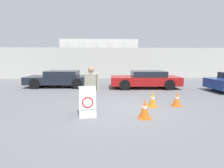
% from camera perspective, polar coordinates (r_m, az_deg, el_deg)
% --- Properties ---
extents(ground_plane, '(90.00, 90.00, 0.00)m').
position_cam_1_polar(ground_plane, '(7.39, 3.22, -8.01)').
color(ground_plane, slate).
extents(perimeter_wall, '(36.00, 0.30, 3.57)m').
position_cam_1_polar(perimeter_wall, '(18.21, -0.51, 6.88)').
color(perimeter_wall, beige).
rests_on(perimeter_wall, ground_plane).
extents(building_block, '(8.91, 5.64, 4.21)m').
position_cam_1_polar(building_block, '(23.08, -4.02, 8.55)').
color(building_block, silver).
rests_on(building_block, ground_plane).
extents(barricade_sign, '(0.66, 0.84, 1.09)m').
position_cam_1_polar(barricade_sign, '(6.45, -7.97, -5.56)').
color(barricade_sign, white).
rests_on(barricade_sign, ground_plane).
extents(security_guard, '(0.63, 0.48, 1.76)m').
position_cam_1_polar(security_guard, '(6.90, -6.81, -0.90)').
color(security_guard, black).
rests_on(security_guard, ground_plane).
extents(traffic_cone_near, '(0.39, 0.39, 0.64)m').
position_cam_1_polar(traffic_cone_near, '(8.22, 20.42, -4.56)').
color(traffic_cone_near, orange).
rests_on(traffic_cone_near, ground_plane).
extents(traffic_cone_mid, '(0.42, 0.42, 0.70)m').
position_cam_1_polar(traffic_cone_mid, '(6.26, 10.63, -7.90)').
color(traffic_cone_mid, orange).
rests_on(traffic_cone_mid, ground_plane).
extents(traffic_cone_far, '(0.41, 0.41, 0.68)m').
position_cam_1_polar(traffic_cone_far, '(7.79, 13.09, -4.81)').
color(traffic_cone_far, orange).
rests_on(traffic_cone_far, ground_plane).
extents(parked_car_front_coupe, '(4.70, 2.11, 1.18)m').
position_cam_1_polar(parked_car_front_coupe, '(13.27, -16.56, 1.75)').
color(parked_car_front_coupe, black).
rests_on(parked_car_front_coupe, ground_plane).
extents(parked_car_rear_sedan, '(4.81, 2.12, 1.20)m').
position_cam_1_polar(parked_car_rear_sedan, '(12.45, 10.86, 1.58)').
color(parked_car_rear_sedan, black).
rests_on(parked_car_rear_sedan, ground_plane).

